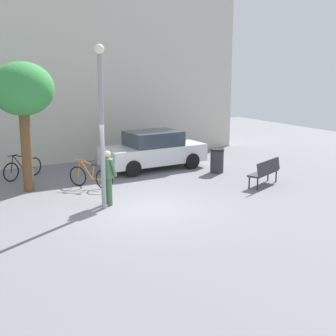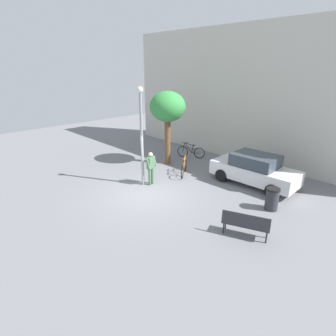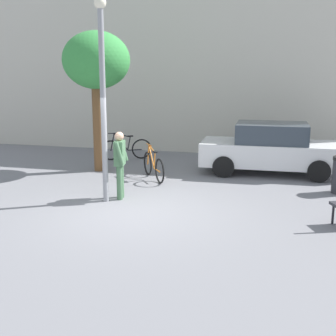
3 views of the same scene
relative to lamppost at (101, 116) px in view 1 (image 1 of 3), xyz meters
The scene contains 10 objects.
ground_plane 2.95m from the lamppost, 32.27° to the right, with size 36.00×36.00×0.00m, color slate.
building_facade 7.99m from the lamppost, 83.23° to the left, with size 17.85×2.00×7.85m, color beige.
lamppost is the anchor object (origin of this frame).
person_by_lamppost 1.82m from the lamppost, 48.13° to the left, with size 0.34×0.62×1.67m.
park_bench 6.34m from the lamppost, ahead, with size 1.66×1.04×0.92m.
plaza_tree 3.47m from the lamppost, 115.12° to the left, with size 2.04×2.04×4.28m.
bicycle_black 5.63m from the lamppost, 103.88° to the left, with size 1.61×0.91×0.97m.
bicycle_orange 3.43m from the lamppost, 78.33° to the left, with size 1.06×1.52×0.97m.
parked_car_white 5.85m from the lamppost, 46.48° to the left, with size 4.24×1.90×1.55m.
trash_bin 6.46m from the lamppost, 20.90° to the left, with size 0.55×0.55×0.95m.
Camera 1 is at (-5.78, -11.65, 4.16)m, focal length 49.13 mm.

